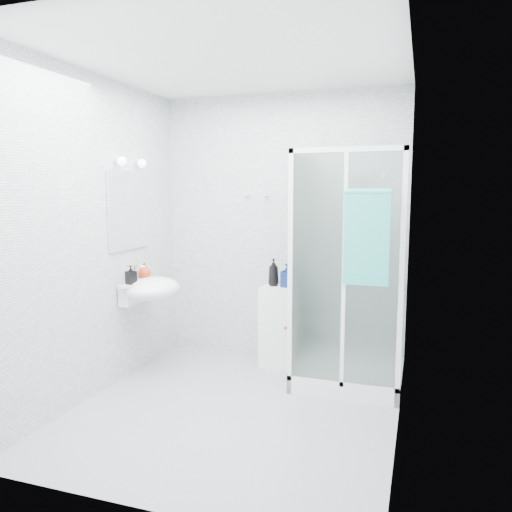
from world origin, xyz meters
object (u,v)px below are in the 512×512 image
(shampoo_bottle_b, at_px, (287,275))
(soap_dispenser_black, at_px, (131,275))
(shower_enclosure, at_px, (339,334))
(wall_basin, at_px, (150,289))
(hand_towel, at_px, (367,235))
(shampoo_bottle_a, at_px, (274,272))
(storage_cabinet, at_px, (280,326))
(soap_dispenser_orange, at_px, (144,271))

(shampoo_bottle_b, height_order, soap_dispenser_black, soap_dispenser_black)
(shower_enclosure, xyz_separation_m, wall_basin, (-1.66, -0.32, 0.35))
(hand_towel, distance_m, shampoo_bottle_a, 1.25)
(storage_cabinet, height_order, hand_towel, hand_towel)
(wall_basin, height_order, shampoo_bottle_b, wall_basin)
(shampoo_bottle_a, bearing_deg, wall_basin, -147.47)
(storage_cabinet, height_order, shampoo_bottle_a, shampoo_bottle_a)
(storage_cabinet, distance_m, hand_towel, 1.46)
(soap_dispenser_orange, bearing_deg, hand_towel, -5.69)
(shampoo_bottle_a, distance_m, shampoo_bottle_b, 0.14)
(wall_basin, xyz_separation_m, shampoo_bottle_a, (0.97, 0.62, 0.11))
(shower_enclosure, xyz_separation_m, shampoo_bottle_a, (-0.68, 0.30, 0.46))
(soap_dispenser_black, bearing_deg, storage_cabinet, 33.48)
(shower_enclosure, distance_m, hand_towel, 1.01)
(shower_enclosure, height_order, shampoo_bottle_a, shower_enclosure)
(soap_dispenser_orange, height_order, soap_dispenser_black, soap_dispenser_black)
(wall_basin, distance_m, storage_cabinet, 1.27)
(wall_basin, relative_size, soap_dispenser_black, 3.36)
(wall_basin, distance_m, soap_dispenser_black, 0.23)
(wall_basin, xyz_separation_m, shampoo_bottle_b, (1.11, 0.60, 0.09))
(shower_enclosure, distance_m, wall_basin, 1.72)
(hand_towel, relative_size, soap_dispenser_orange, 4.82)
(shower_enclosure, bearing_deg, storage_cabinet, 155.03)
(soap_dispenser_orange, bearing_deg, storage_cabinet, 22.60)
(wall_basin, relative_size, shampoo_bottle_b, 2.52)
(storage_cabinet, xyz_separation_m, hand_towel, (0.86, -0.69, 0.95))
(storage_cabinet, relative_size, soap_dispenser_orange, 5.14)
(shampoo_bottle_b, xyz_separation_m, soap_dispenser_black, (-1.21, -0.75, 0.06))
(hand_towel, distance_m, soap_dispenser_black, 2.04)
(storage_cabinet, distance_m, soap_dispenser_black, 1.48)
(shampoo_bottle_b, height_order, soap_dispenser_orange, soap_dispenser_orange)
(shower_enclosure, distance_m, soap_dispenser_orange, 1.86)
(shampoo_bottle_b, bearing_deg, soap_dispenser_black, -147.99)
(storage_cabinet, height_order, soap_dispenser_black, soap_dispenser_black)
(wall_basin, bearing_deg, hand_towel, -2.56)
(hand_towel, relative_size, soap_dispenser_black, 4.35)
(shampoo_bottle_a, distance_m, soap_dispenser_orange, 1.21)
(shampoo_bottle_b, relative_size, soap_dispenser_black, 1.33)
(shampoo_bottle_b, bearing_deg, hand_towel, -40.94)
(soap_dispenser_orange, bearing_deg, shower_enclosure, 6.38)
(shower_enclosure, relative_size, shampoo_bottle_a, 7.62)
(wall_basin, distance_m, soap_dispenser_orange, 0.22)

